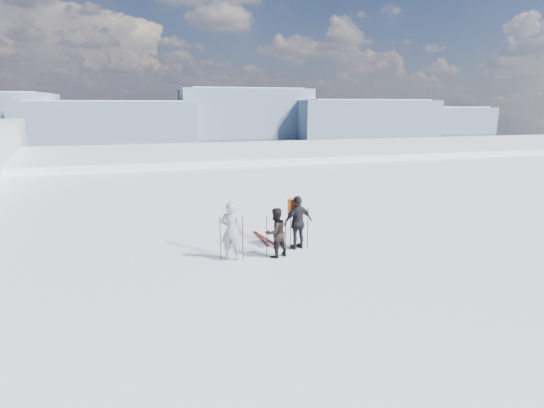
{
  "coord_description": "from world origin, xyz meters",
  "views": [
    {
      "loc": [
        -5.67,
        -8.52,
        4.42
      ],
      "look_at": [
        -2.33,
        3.0,
        1.62
      ],
      "focal_mm": 28.0,
      "sensor_mm": 36.0,
      "label": 1
    }
  ],
  "objects_px": {
    "skier_dark": "(276,233)",
    "skier_pack": "(298,222)",
    "skis_loose": "(263,238)",
    "skier_grey": "(231,231)"
  },
  "relations": [
    {
      "from": "skier_dark",
      "to": "skier_pack",
      "type": "relative_size",
      "value": 0.88
    },
    {
      "from": "skier_pack",
      "to": "skis_loose",
      "type": "height_order",
      "value": "skier_pack"
    },
    {
      "from": "skier_grey",
      "to": "skis_loose",
      "type": "xyz_separation_m",
      "value": [
        1.38,
        1.65,
        -0.86
      ]
    },
    {
      "from": "skier_dark",
      "to": "skier_pack",
      "type": "height_order",
      "value": "skier_pack"
    },
    {
      "from": "skier_pack",
      "to": "skis_loose",
      "type": "xyz_separation_m",
      "value": [
        -0.81,
        1.26,
        -0.83
      ]
    },
    {
      "from": "skier_grey",
      "to": "skier_dark",
      "type": "relative_size",
      "value": 1.16
    },
    {
      "from": "skier_pack",
      "to": "skis_loose",
      "type": "distance_m",
      "value": 1.71
    },
    {
      "from": "skier_dark",
      "to": "skier_pack",
      "type": "distance_m",
      "value": 1.04
    },
    {
      "from": "skier_grey",
      "to": "skier_dark",
      "type": "distance_m",
      "value": 1.31
    },
    {
      "from": "skier_grey",
      "to": "skier_dark",
      "type": "height_order",
      "value": "skier_grey"
    }
  ]
}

